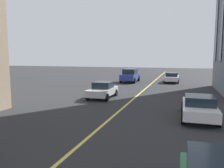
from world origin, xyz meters
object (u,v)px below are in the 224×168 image
object	(u,v)px
car_blue_parked_b	(130,75)
car_white_trailing	(199,107)
car_silver_near	(103,90)
car_white_oncoming	(172,77)

from	to	relation	value
car_blue_parked_b	car_white_trailing	xyz separation A→B (m)	(-17.52, -8.06, -0.27)
car_silver_near	car_white_oncoming	world-z (taller)	car_silver_near
car_white_trailing	car_silver_near	bearing A→B (deg)	58.44
car_silver_near	car_white_trailing	world-z (taller)	car_silver_near
car_white_oncoming	car_white_trailing	bearing A→B (deg)	-172.83
car_silver_near	car_white_oncoming	size ratio (longest dim) A/B	0.89
car_white_trailing	car_white_oncoming	bearing A→B (deg)	7.17
car_white_oncoming	car_blue_parked_b	world-z (taller)	car_blue_parked_b
car_silver_near	car_white_trailing	xyz separation A→B (m)	(-4.67, -7.61, 0.00)
car_silver_near	car_white_trailing	size ratio (longest dim) A/B	0.89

